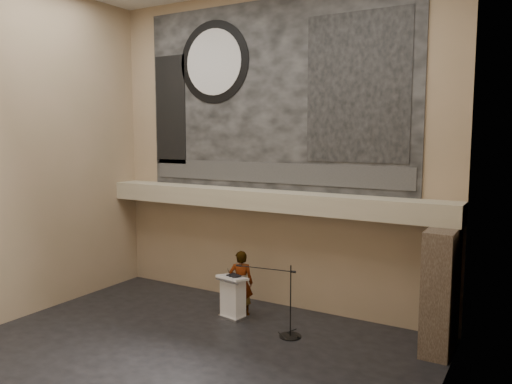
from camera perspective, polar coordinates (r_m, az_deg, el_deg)
The scene contains 19 objects.
floor at distance 11.21m, azimuth -8.71°, elevation -18.20°, with size 10.00×10.00×0.00m, color black.
wall_back at distance 13.52m, azimuth 1.72°, elevation 4.77°, with size 10.00×0.02×8.50m, color #917C5C.
wall_left at distance 13.90m, azimuth -25.32°, elevation 4.18°, with size 0.02×8.00×8.50m, color #917C5C.
wall_right at distance 8.01m, azimuth 19.77°, elevation 3.02°, with size 0.02×8.00×8.50m, color #917C5C.
soffit at distance 13.28m, azimuth 0.87°, elevation -0.90°, with size 10.00×0.80×0.50m, color tan.
sprinkler_left at distance 14.12m, azimuth -4.90°, elevation -1.61°, with size 0.04×0.04×0.06m, color #B2893D.
sprinkler_right at distance 12.46m, azimuth 8.40°, elevation -2.78°, with size 0.04×0.04×0.06m, color #B2893D.
banner at distance 13.52m, azimuth 1.68°, elevation 10.92°, with size 8.00×0.05×5.00m, color black.
banner_text_strip at distance 13.49m, azimuth 1.56°, elevation 2.21°, with size 7.76×0.02×0.55m, color #303030.
banner_clock_rim at distance 14.53m, azimuth -4.84°, elevation 14.57°, with size 2.30×2.30×0.02m, color black.
banner_clock_face at distance 14.52m, azimuth -4.89°, elevation 14.58°, with size 1.84×1.84×0.02m, color silver.
banner_building_print at distance 12.52m, azimuth 11.48°, elevation 11.58°, with size 2.60×0.02×3.60m, color black.
banner_brick_print at distance 15.39m, azimuth -9.74°, elevation 9.20°, with size 1.10×0.02×3.20m, color black.
stone_pier at distance 11.66m, azimuth 20.37°, elevation -10.46°, with size 0.60×1.40×2.70m, color #3D3025.
lectern at distance 13.01m, azimuth -2.66°, elevation -11.92°, with size 0.79×0.63×1.13m.
binder at distance 12.84m, azimuth -2.57°, elevation -9.54°, with size 0.32×0.25×0.04m, color black.
papers at distance 12.88m, azimuth -3.18°, elevation -9.56°, with size 0.20×0.28×0.01m, color white.
speaker_person at distance 13.14m, azimuth -1.71°, elevation -10.34°, with size 0.62×0.41×1.71m, color silver.
mic_stand at distance 12.03m, azimuth 3.69°, elevation -14.94°, with size 1.63×0.52×1.70m.
Camera 1 is at (6.46, -7.87, 4.71)m, focal length 35.00 mm.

